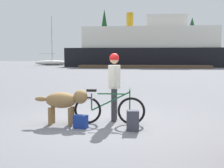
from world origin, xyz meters
The scene contains 13 objects.
ground_plane centered at (0.00, 0.00, 0.00)m, with size 160.00×160.00×0.00m, color slate.
bicycle centered at (0.18, -0.12, 0.37)m, with size 1.77×0.44×0.90m.
person_cyclist centered at (0.28, 0.29, 1.07)m, with size 0.32×0.53×1.76m.
dog centered at (-0.91, -0.23, 0.59)m, with size 1.33×0.46×0.87m.
backpack centered at (0.79, -0.68, 0.23)m, with size 0.28×0.20×0.47m, color #3F3F4C.
handbag_pannier centered at (-0.44, -0.57, 0.15)m, with size 0.32×0.18×0.31m, color navy.
dock_pier centered at (1.59, 32.26, 0.20)m, with size 18.05×2.40×0.40m, color brown.
ferry_boat centered at (2.55, 38.38, 2.96)m, with size 25.53×7.79×8.49m.
sailboat_moored centered at (-14.80, 42.71, 0.52)m, with size 6.53×1.83×8.76m.
pine_tree_far_left centered at (-6.67, 53.18, 5.88)m, with size 3.50×3.50×9.30m.
pine_tree_center centered at (4.13, 51.45, 6.00)m, with size 3.50×3.50×9.61m.
pine_tree_far_right centered at (12.00, 54.90, 6.16)m, with size 3.95×3.95×9.85m.
pine_tree_mid_back centered at (-7.37, 59.68, 7.64)m, with size 3.19×3.19×12.65m.
Camera 1 is at (0.92, -6.93, 1.69)m, focal length 45.00 mm.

